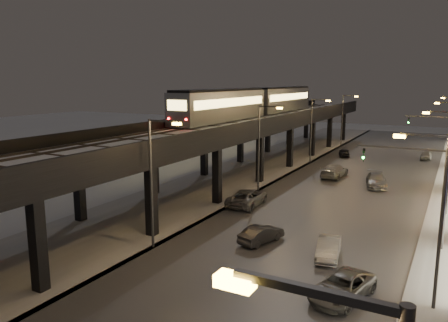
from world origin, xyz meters
The scene contains 23 objects.
road_surface centered at (7.50, 35.00, 0.03)m, with size 17.00×120.00×0.06m, color #46474D.
under_viaduct_pavement centered at (-6.00, 35.00, 0.03)m, with size 11.00×120.00×0.06m, color #9FA1A8.
elevated_viaduct centered at (-6.00, 31.84, 5.62)m, with size 9.00×100.00×6.30m.
viaduct_trackbed centered at (-6.01, 31.97, 6.39)m, with size 8.40×100.00×0.32m.
viaduct_parapet_streetside centered at (-1.65, 32.00, 6.85)m, with size 0.30×100.00×1.10m, color black.
viaduct_parapet_far centered at (-10.35, 32.00, 6.85)m, with size 0.30×100.00×1.10m, color black.
streetlight_left_1 centered at (-0.43, 13.00, 5.24)m, with size 2.57×0.28×9.00m.
streetlight_right_1 centered at (16.73, 13.00, 5.24)m, with size 2.56×0.28×9.00m.
streetlight_left_2 centered at (-0.43, 31.00, 5.24)m, with size 2.57×0.28×9.00m.
streetlight_right_2 centered at (16.73, 31.00, 5.24)m, with size 2.56×0.28×9.00m.
streetlight_left_3 centered at (-0.43, 49.00, 5.24)m, with size 2.57×0.28×9.00m.
streetlight_left_4 centered at (-0.43, 67.00, 5.24)m, with size 2.57×0.28×9.00m.
traffic_light_rig_a centered at (15.84, 22.00, 4.50)m, with size 6.10×0.34×7.00m.
traffic_light_rig_b centered at (15.84, 52.00, 4.50)m, with size 6.10×0.34×7.00m.
subway_train centered at (-8.50, 47.39, 8.54)m, with size 3.23×39.70×3.86m.
car_near_white centered at (5.58, 17.41, 0.62)m, with size 1.32×3.78×1.25m, color black.
car_mid_silver centered at (0.65, 25.46, 0.75)m, with size 2.50×5.43×1.51m, color #595A60.
car_mid_dark centered at (4.67, 41.31, 0.77)m, with size 2.16×5.32×1.54m, color gray.
car_far_white centered at (2.31, 56.61, 0.62)m, with size 1.46×3.62×1.23m, color black.
car_onc_silver centered at (10.55, 16.97, 0.65)m, with size 1.37×3.94×1.30m, color gray.
car_onc_dark centered at (12.64, 11.95, 0.64)m, with size 2.13×4.62×1.28m, color #525354.
car_onc_white centered at (9.94, 38.74, 0.72)m, with size 2.03×4.99×1.45m, color gray.
car_onc_red centered at (13.52, 59.56, 0.62)m, with size 1.45×3.61×1.23m, color gray.
Camera 1 is at (17.33, -10.01, 11.51)m, focal length 35.00 mm.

